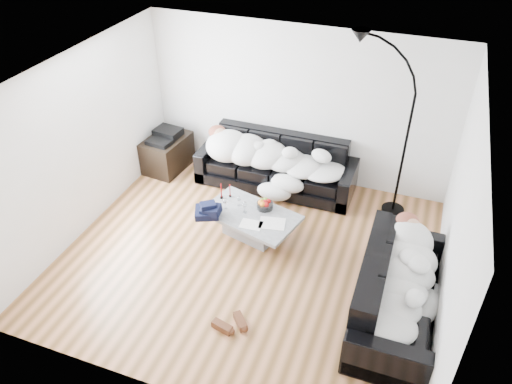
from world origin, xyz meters
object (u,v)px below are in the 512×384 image
(wine_glass_a, at_px, (239,201))
(floor_lamp, at_px, (406,143))
(sleeper_right, at_px, (402,276))
(wine_glass_c, at_px, (245,207))
(sleeper_back, at_px, (275,154))
(candle_right, at_px, (230,191))
(sofa_back, at_px, (276,164))
(candle_left, at_px, (221,191))
(sofa_right, at_px, (399,289))
(shoes, at_px, (231,324))
(fruit_bowl, at_px, (265,204))
(wine_glass_b, at_px, (225,203))
(av_cabinet, at_px, (167,153))
(coffee_table, at_px, (251,224))
(stereo, at_px, (165,135))

(wine_glass_a, xyz_separation_m, floor_lamp, (2.12, 1.20, 0.74))
(sleeper_right, height_order, wine_glass_c, sleeper_right)
(sleeper_back, xyz_separation_m, candle_right, (-0.37, -1.03, -0.14))
(candle_right, bearing_deg, sleeper_back, 70.29)
(sofa_back, relative_size, candle_right, 12.12)
(candle_left, bearing_deg, sofa_right, -20.41)
(sofa_back, xyz_separation_m, candle_right, (-0.37, -1.08, 0.07))
(candle_left, bearing_deg, shoes, -63.98)
(sofa_back, xyz_separation_m, floor_lamp, (1.96, -0.03, 0.78))
(sleeper_back, distance_m, sleeper_right, 3.09)
(fruit_bowl, bearing_deg, wine_glass_b, -158.81)
(fruit_bowl, xyz_separation_m, wine_glass_a, (-0.38, -0.06, 0.00))
(sleeper_back, height_order, candle_right, sleeper_back)
(wine_glass_c, xyz_separation_m, floor_lamp, (1.98, 1.33, 0.72))
(wine_glass_a, relative_size, av_cabinet, 0.18)
(wine_glass_a, relative_size, candle_left, 0.61)
(coffee_table, height_order, stereo, stereo)
(sofa_right, relative_size, sleeper_back, 0.97)
(sofa_back, bearing_deg, av_cabinet, -176.18)
(candle_left, bearing_deg, wine_glass_b, -55.16)
(av_cabinet, bearing_deg, candle_right, -24.93)
(sleeper_right, xyz_separation_m, shoes, (-1.80, -0.87, -0.59))
(wine_glass_a, distance_m, candle_left, 0.32)
(sofa_right, xyz_separation_m, sleeper_back, (-2.25, 2.12, 0.21))
(sleeper_back, bearing_deg, sleeper_right, -43.33)
(wine_glass_c, bearing_deg, av_cabinet, 147.53)
(sleeper_back, xyz_separation_m, sleeper_right, (2.25, -2.12, 0.00))
(sofa_back, height_order, wine_glass_c, sofa_back)
(wine_glass_c, bearing_deg, candle_right, 140.73)
(sofa_back, xyz_separation_m, wine_glass_c, (-0.02, -1.36, 0.06))
(sleeper_right, bearing_deg, av_cabinet, 64.12)
(sofa_back, distance_m, sofa_right, 3.12)
(wine_glass_a, relative_size, wine_glass_b, 0.88)
(sleeper_right, distance_m, shoes, 2.09)
(wine_glass_a, height_order, floor_lamp, floor_lamp)
(sofa_back, relative_size, sleeper_right, 1.42)
(coffee_table, relative_size, av_cabinet, 1.57)
(sofa_right, bearing_deg, shoes, 115.87)
(coffee_table, height_order, fruit_bowl, fruit_bowl)
(wine_glass_a, height_order, wine_glass_c, wine_glass_c)
(av_cabinet, relative_size, floor_lamp, 0.35)
(wine_glass_c, bearing_deg, wine_glass_a, 137.09)
(wine_glass_a, xyz_separation_m, candle_left, (-0.31, 0.07, 0.05))
(sofa_right, xyz_separation_m, sleeper_right, (0.00, 0.00, 0.21))
(sofa_back, relative_size, wine_glass_a, 16.57)
(sleeper_back, distance_m, wine_glass_c, 1.32)
(sleeper_back, height_order, sleeper_right, sleeper_right)
(floor_lamp, bearing_deg, shoes, -130.65)
(sleeper_back, xyz_separation_m, coffee_table, (0.07, -1.31, -0.44))
(av_cabinet, bearing_deg, shoes, -44.58)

